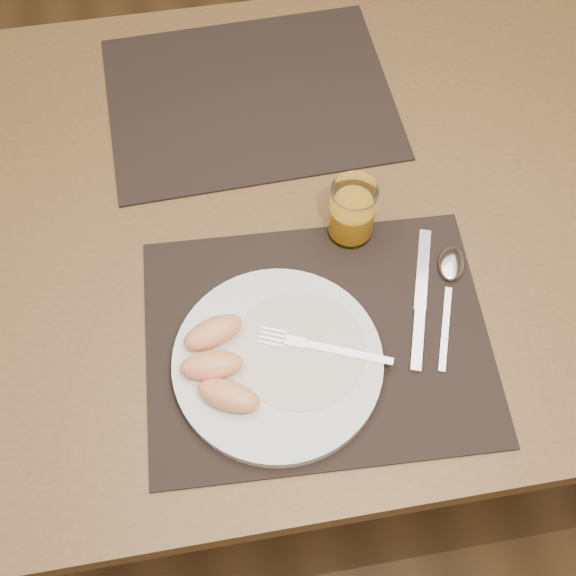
# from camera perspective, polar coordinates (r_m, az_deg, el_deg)

# --- Properties ---
(ground) EXTENTS (5.00, 5.00, 0.00)m
(ground) POSITION_cam_1_polar(r_m,az_deg,el_deg) (1.73, 0.12, -8.14)
(ground) COLOR brown
(ground) RESTS_ON ground
(table) EXTENTS (1.40, 0.90, 0.75)m
(table) POSITION_cam_1_polar(r_m,az_deg,el_deg) (1.13, 0.18, 4.04)
(table) COLOR brown
(table) RESTS_ON ground
(placemat_near) EXTENTS (0.47, 0.37, 0.00)m
(placemat_near) POSITION_cam_1_polar(r_m,az_deg,el_deg) (0.95, 2.35, -4.10)
(placemat_near) COLOR black
(placemat_near) RESTS_ON table
(placemat_far) EXTENTS (0.46, 0.36, 0.00)m
(placemat_far) POSITION_cam_1_polar(r_m,az_deg,el_deg) (1.20, -3.03, 14.80)
(placemat_far) COLOR black
(placemat_far) RESTS_ON table
(plate) EXTENTS (0.27, 0.27, 0.02)m
(plate) POSITION_cam_1_polar(r_m,az_deg,el_deg) (0.93, -0.82, -5.89)
(plate) COLOR white
(plate) RESTS_ON placemat_near
(plate_dressing) EXTENTS (0.17, 0.17, 0.00)m
(plate_dressing) POSITION_cam_1_polar(r_m,az_deg,el_deg) (0.93, 0.91, -4.82)
(plate_dressing) COLOR white
(plate_dressing) RESTS_ON plate
(fork) EXTENTS (0.17, 0.08, 0.00)m
(fork) POSITION_cam_1_polar(r_m,az_deg,el_deg) (0.93, 2.02, -4.57)
(fork) COLOR silver
(fork) RESTS_ON plate
(knife) EXTENTS (0.08, 0.21, 0.01)m
(knife) POSITION_cam_1_polar(r_m,az_deg,el_deg) (0.98, 10.38, -1.68)
(knife) COLOR silver
(knife) RESTS_ON placemat_near
(spoon) EXTENTS (0.09, 0.19, 0.01)m
(spoon) POSITION_cam_1_polar(r_m,az_deg,el_deg) (1.02, 12.70, 1.18)
(spoon) COLOR silver
(spoon) RESTS_ON placemat_near
(juice_glass) EXTENTS (0.06, 0.06, 0.10)m
(juice_glass) POSITION_cam_1_polar(r_m,az_deg,el_deg) (1.00, 5.08, 5.90)
(juice_glass) COLOR white
(juice_glass) RESTS_ON placemat_near
(grapefruit_wedges) EXTENTS (0.10, 0.15, 0.03)m
(grapefruit_wedges) POSITION_cam_1_polar(r_m,az_deg,el_deg) (0.91, -5.58, -5.98)
(grapefruit_wedges) COLOR #FFA468
(grapefruit_wedges) RESTS_ON plate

